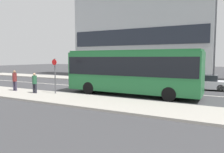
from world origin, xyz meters
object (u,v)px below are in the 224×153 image
object	(u,v)px
city_bus	(131,70)
bus_stop_sign	(55,73)
pedestrian_down_pavement	(35,82)
parked_car_0	(206,83)
pedestrian_near_stop	(15,79)

from	to	relation	value
city_bus	bus_stop_sign	size ratio (longest dim) A/B	3.82
pedestrian_down_pavement	parked_car_0	bearing A→B (deg)	30.71
pedestrian_near_stop	bus_stop_sign	world-z (taller)	bus_stop_sign
pedestrian_near_stop	city_bus	bearing A→B (deg)	-170.65
pedestrian_near_stop	parked_car_0	bearing A→B (deg)	-156.96
pedestrian_down_pavement	bus_stop_sign	xyz separation A→B (m)	(1.51, 0.63, 0.68)
bus_stop_sign	city_bus	bearing A→B (deg)	28.18
parked_car_0	pedestrian_near_stop	distance (m)	16.61
pedestrian_near_stop	bus_stop_sign	distance (m)	4.03
city_bus	pedestrian_down_pavement	size ratio (longest dim) A/B	6.52
parked_car_0	bus_stop_sign	world-z (taller)	bus_stop_sign
city_bus	bus_stop_sign	world-z (taller)	city_bus
pedestrian_near_stop	bus_stop_sign	xyz separation A→B (m)	(3.95, 0.50, 0.61)
parked_car_0	pedestrian_down_pavement	size ratio (longest dim) A/B	2.52
parked_car_0	pedestrian_down_pavement	xyz separation A→B (m)	(-11.42, -9.26, 0.38)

